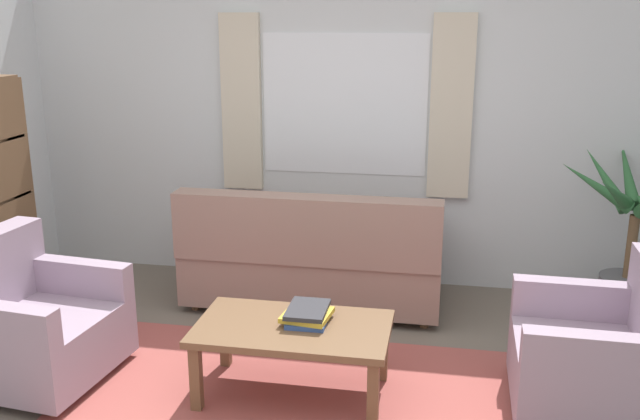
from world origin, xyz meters
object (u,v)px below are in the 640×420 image
at_px(couch, 313,260).
at_px(book_stack_on_table, 307,315).
at_px(armchair_right, 603,356).
at_px(coffee_table, 293,335).
at_px(armchair_left, 30,324).
at_px(potted_plant, 632,247).

xyz_separation_m(couch, book_stack_on_table, (0.21, -1.23, 0.11)).
distance_m(couch, armchair_right, 2.19).
relative_size(armchair_right, coffee_table, 0.80).
xyz_separation_m(armchair_left, potted_plant, (3.70, 1.50, 0.22)).
bearing_deg(coffee_table, couch, 96.17).
xyz_separation_m(armchair_right, book_stack_on_table, (-1.62, -0.03, 0.13)).
bearing_deg(book_stack_on_table, coffee_table, -136.83).
relative_size(coffee_table, potted_plant, 0.87).
bearing_deg(coffee_table, potted_plant, 33.79).
relative_size(couch, coffee_table, 1.73).
bearing_deg(potted_plant, armchair_left, -157.96).
xyz_separation_m(couch, armchair_right, (1.83, -1.19, -0.01)).
bearing_deg(potted_plant, coffee_table, -146.21).
distance_m(armchair_right, coffee_table, 1.70).
bearing_deg(armchair_left, book_stack_on_table, -78.74).
height_order(coffee_table, potted_plant, potted_plant).
height_order(book_stack_on_table, potted_plant, potted_plant).
xyz_separation_m(armchair_left, coffee_table, (1.59, 0.09, 0.03)).
bearing_deg(armchair_right, couch, -122.02).
height_order(couch, armchair_right, couch).
xyz_separation_m(coffee_table, book_stack_on_table, (0.07, 0.07, 0.10)).
distance_m(armchair_left, potted_plant, 4.00).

